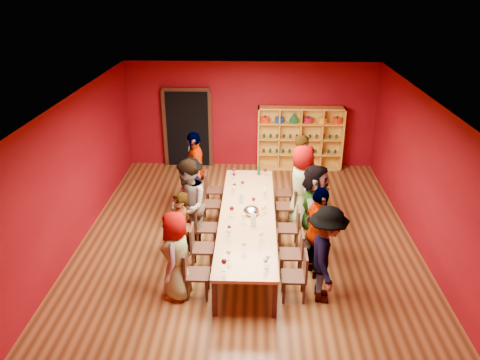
% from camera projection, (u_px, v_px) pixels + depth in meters
% --- Properties ---
extents(room_shell, '(7.10, 9.10, 3.04)m').
position_uv_depth(room_shell, '(248.00, 180.00, 9.10)').
color(room_shell, '#562F16').
rests_on(room_shell, ground).
extents(tasting_table, '(1.10, 4.50, 0.75)m').
position_uv_depth(tasting_table, '(247.00, 216.00, 9.43)').
color(tasting_table, '#B8804C').
rests_on(tasting_table, ground).
extents(doorway, '(1.40, 0.17, 2.30)m').
position_uv_depth(doorway, '(188.00, 128.00, 13.36)').
color(doorway, black).
rests_on(doorway, ground).
extents(shelving_unit, '(2.40, 0.40, 1.80)m').
position_uv_depth(shelving_unit, '(300.00, 135.00, 13.21)').
color(shelving_unit, gold).
rests_on(shelving_unit, ground).
extents(chair_person_left_0, '(0.42, 0.42, 0.89)m').
position_uv_depth(chair_person_left_0, '(193.00, 271.00, 8.04)').
color(chair_person_left_0, black).
rests_on(chair_person_left_0, ground).
extents(person_left_0, '(0.47, 0.81, 1.61)m').
position_uv_depth(person_left_0, '(176.00, 255.00, 7.92)').
color(person_left_0, '#5985B7').
rests_on(person_left_0, ground).
extents(chair_person_left_1, '(0.42, 0.42, 0.89)m').
position_uv_depth(chair_person_left_1, '(198.00, 245.00, 8.80)').
color(chair_person_left_1, black).
rests_on(chair_person_left_1, ground).
extents(person_left_1, '(0.60, 0.68, 1.57)m').
position_uv_depth(person_left_1, '(181.00, 232.00, 8.69)').
color(person_left_1, '#45454A').
rests_on(person_left_1, ground).
extents(chair_person_left_2, '(0.42, 0.42, 0.89)m').
position_uv_depth(chair_person_left_2, '(203.00, 225.00, 9.51)').
color(chair_person_left_2, black).
rests_on(chair_person_left_2, ground).
extents(person_left_2, '(0.69, 1.00, 1.88)m').
position_uv_depth(person_left_2, '(188.00, 205.00, 9.34)').
color(person_left_2, pink).
rests_on(person_left_2, ground).
extents(chair_person_left_3, '(0.42, 0.42, 0.89)m').
position_uv_depth(chair_person_left_3, '(208.00, 202.00, 10.48)').
color(chair_person_left_3, black).
rests_on(chair_person_left_3, ground).
extents(person_left_3, '(0.73, 1.07, 1.53)m').
position_uv_depth(person_left_3, '(191.00, 190.00, 10.38)').
color(person_left_3, '#141C38').
rests_on(person_left_3, ground).
extents(chair_person_left_4, '(0.42, 0.42, 0.89)m').
position_uv_depth(chair_person_left_4, '(211.00, 188.00, 11.15)').
color(chair_person_left_4, black).
rests_on(chair_person_left_4, ground).
extents(person_left_4, '(0.76, 1.20, 1.89)m').
position_uv_depth(person_left_4, '(195.00, 170.00, 10.98)').
color(person_left_4, '#D28D8E').
rests_on(person_left_4, ground).
extents(chair_person_right_0, '(0.42, 0.42, 0.89)m').
position_uv_depth(chair_person_right_0, '(299.00, 274.00, 7.97)').
color(chair_person_right_0, black).
rests_on(chair_person_right_0, ground).
extents(person_right_0, '(0.54, 1.17, 1.76)m').
position_uv_depth(person_right_0, '(326.00, 255.00, 7.80)').
color(person_right_0, silver).
rests_on(person_right_0, ground).
extents(chair_person_right_1, '(0.42, 0.42, 0.89)m').
position_uv_depth(chair_person_right_1, '(296.00, 251.00, 8.61)').
color(chair_person_right_1, black).
rests_on(chair_person_right_1, ground).
extents(person_right_1, '(0.71, 1.13, 1.78)m').
position_uv_depth(person_right_1, '(318.00, 233.00, 8.44)').
color(person_right_1, pink).
rests_on(person_right_1, ground).
extents(chair_person_right_2, '(0.42, 0.42, 0.89)m').
position_uv_depth(chair_person_right_2, '(292.00, 226.00, 9.48)').
color(chair_person_right_2, black).
rests_on(chair_person_right_2, ground).
extents(person_right_2, '(0.78, 1.76, 1.84)m').
position_uv_depth(person_right_2, '(314.00, 208.00, 9.29)').
color(person_right_2, beige).
rests_on(person_right_2, ground).
extents(chair_person_right_3, '(0.42, 0.42, 0.89)m').
position_uv_depth(chair_person_right_3, '(289.00, 204.00, 10.37)').
color(chair_person_right_3, black).
rests_on(chair_person_right_3, ground).
extents(person_right_3, '(0.65, 0.99, 1.87)m').
position_uv_depth(person_right_3, '(302.00, 186.00, 10.18)').
color(person_right_3, '#4B4A4F').
rests_on(person_right_3, ground).
extents(chair_person_right_4, '(0.42, 0.42, 0.89)m').
position_uv_depth(chair_person_right_4, '(287.00, 191.00, 11.00)').
color(chair_person_right_4, black).
rests_on(chair_person_right_4, ground).
extents(person_right_4, '(0.53, 0.70, 1.88)m').
position_uv_depth(person_right_4, '(302.00, 174.00, 10.81)').
color(person_right_4, '#527FA9').
rests_on(person_right_4, ground).
extents(wine_glass_0, '(0.08, 0.08, 0.20)m').
position_uv_depth(wine_glass_0, '(263.00, 208.00, 9.30)').
color(wine_glass_0, silver).
rests_on(wine_glass_0, tasting_table).
extents(wine_glass_1, '(0.09, 0.09, 0.21)m').
position_uv_depth(wine_glass_1, '(229.00, 232.00, 8.46)').
color(wine_glass_1, silver).
rests_on(wine_glass_1, tasting_table).
extents(wine_glass_2, '(0.08, 0.08, 0.20)m').
position_uv_depth(wine_glass_2, '(229.00, 252.00, 7.85)').
color(wine_glass_2, silver).
rests_on(wine_glass_2, tasting_table).
extents(wine_glass_3, '(0.08, 0.08, 0.20)m').
position_uv_depth(wine_glass_3, '(244.00, 216.00, 9.02)').
color(wine_glass_3, silver).
rests_on(wine_glass_3, tasting_table).
extents(wine_glass_4, '(0.08, 0.08, 0.19)m').
position_uv_depth(wine_glass_4, '(265.00, 189.00, 10.16)').
color(wine_glass_4, silver).
rests_on(wine_glass_4, tasting_table).
extents(wine_glass_5, '(0.09, 0.09, 0.22)m').
position_uv_depth(wine_glass_5, '(232.00, 209.00, 9.25)').
color(wine_glass_5, silver).
rests_on(wine_glass_5, tasting_table).
extents(wine_glass_6, '(0.08, 0.08, 0.20)m').
position_uv_depth(wine_glass_6, '(234.00, 170.00, 11.13)').
color(wine_glass_6, silver).
rests_on(wine_glass_6, tasting_table).
extents(wine_glass_7, '(0.09, 0.09, 0.21)m').
position_uv_depth(wine_glass_7, '(265.00, 170.00, 11.07)').
color(wine_glass_7, silver).
rests_on(wine_glass_7, tasting_table).
extents(wine_glass_8, '(0.07, 0.07, 0.18)m').
position_uv_depth(wine_glass_8, '(265.00, 206.00, 9.42)').
color(wine_glass_8, silver).
rests_on(wine_glass_8, tasting_table).
extents(wine_glass_9, '(0.09, 0.09, 0.22)m').
position_uv_depth(wine_glass_9, '(224.00, 262.00, 7.56)').
color(wine_glass_9, silver).
rests_on(wine_glass_9, tasting_table).
extents(wine_glass_10, '(0.09, 0.09, 0.21)m').
position_uv_depth(wine_glass_10, '(264.00, 192.00, 9.98)').
color(wine_glass_10, silver).
rests_on(wine_glass_10, tasting_table).
extents(wine_glass_11, '(0.07, 0.07, 0.18)m').
position_uv_depth(wine_glass_11, '(229.00, 228.00, 8.64)').
color(wine_glass_11, silver).
rests_on(wine_glass_11, tasting_table).
extents(wine_glass_12, '(0.08, 0.08, 0.21)m').
position_uv_depth(wine_glass_12, '(234.00, 188.00, 10.17)').
color(wine_glass_12, silver).
rests_on(wine_glass_12, tasting_table).
extents(wine_glass_13, '(0.07, 0.07, 0.19)m').
position_uv_depth(wine_glass_13, '(266.00, 261.00, 7.63)').
color(wine_glass_13, silver).
rests_on(wine_glass_13, tasting_table).
extents(wine_glass_14, '(0.07, 0.07, 0.18)m').
position_uv_depth(wine_glass_14, '(243.00, 183.00, 10.47)').
color(wine_glass_14, silver).
rests_on(wine_glass_14, tasting_table).
extents(wine_glass_15, '(0.08, 0.08, 0.20)m').
position_uv_depth(wine_glass_15, '(254.00, 200.00, 9.68)').
color(wine_glass_15, silver).
rests_on(wine_glass_15, tasting_table).
extents(wine_glass_16, '(0.08, 0.08, 0.21)m').
position_uv_depth(wine_glass_16, '(261.00, 234.00, 8.38)').
color(wine_glass_16, silver).
rests_on(wine_glass_16, tasting_table).
extents(wine_glass_17, '(0.08, 0.08, 0.19)m').
position_uv_depth(wine_glass_17, '(234.00, 174.00, 10.88)').
color(wine_glass_17, silver).
rests_on(wine_glass_17, tasting_table).
extents(wine_glass_18, '(0.08, 0.08, 0.19)m').
position_uv_depth(wine_glass_18, '(234.00, 185.00, 10.33)').
color(wine_glass_18, silver).
rests_on(wine_glass_18, tasting_table).
extents(wine_glass_19, '(0.07, 0.07, 0.19)m').
position_uv_depth(wine_glass_19, '(244.00, 244.00, 8.10)').
color(wine_glass_19, silver).
rests_on(wine_glass_19, tasting_table).
extents(wine_glass_20, '(0.07, 0.07, 0.18)m').
position_uv_depth(wine_glass_20, '(268.00, 257.00, 7.74)').
color(wine_glass_20, silver).
rests_on(wine_glass_20, tasting_table).
extents(spittoon_bowl, '(0.33, 0.33, 0.18)m').
position_uv_depth(spittoon_bowl, '(251.00, 211.00, 9.36)').
color(spittoon_bowl, silver).
rests_on(spittoon_bowl, tasting_table).
extents(carafe_a, '(0.10, 0.10, 0.24)m').
position_uv_depth(carafe_a, '(242.00, 198.00, 9.84)').
color(carafe_a, silver).
rests_on(carafe_a, tasting_table).
extents(carafe_b, '(0.13, 0.13, 0.26)m').
position_uv_depth(carafe_b, '(253.00, 220.00, 8.93)').
color(carafe_b, silver).
rests_on(carafe_b, tasting_table).
extents(wine_bottle, '(0.09, 0.09, 0.31)m').
position_uv_depth(wine_bottle, '(259.00, 170.00, 11.17)').
color(wine_bottle, '#133617').
rests_on(wine_bottle, tasting_table).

